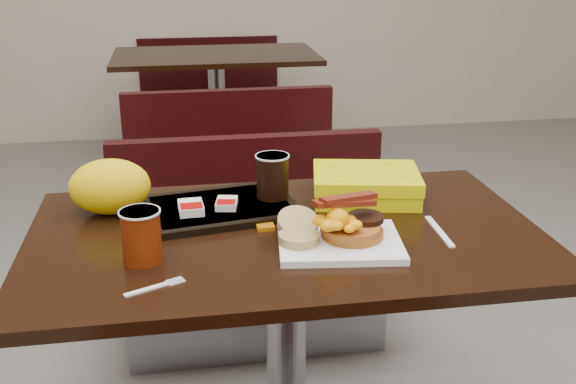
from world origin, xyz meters
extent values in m
cube|color=white|center=(0.11, -0.10, 0.76)|extent=(0.30, 0.24, 0.02)
cylinder|color=#AA591C|center=(0.14, -0.09, 0.78)|extent=(0.16, 0.16, 0.03)
cylinder|color=black|center=(0.17, -0.07, 0.80)|extent=(0.08, 0.08, 0.01)
ellipsoid|color=orange|center=(0.10, -0.11, 0.82)|extent=(0.09, 0.08, 0.05)
cylinder|color=tan|center=(0.01, -0.10, 0.78)|extent=(0.10, 0.10, 0.02)
cylinder|color=tan|center=(0.02, -0.04, 0.79)|extent=(0.10, 0.10, 0.05)
cylinder|color=#9C2905|center=(-0.33, -0.10, 0.81)|extent=(0.10, 0.10, 0.12)
cube|color=white|center=(0.35, -0.06, 0.75)|extent=(0.02, 0.17, 0.00)
cube|color=#9F5606|center=(-0.05, 0.02, 0.76)|extent=(0.04, 0.03, 0.01)
cube|color=#8C0504|center=(-0.12, 0.12, 0.76)|extent=(0.05, 0.04, 0.01)
cube|color=black|center=(-0.14, 0.15, 0.76)|extent=(0.41, 0.32, 0.02)
cube|color=silver|center=(-0.22, 0.11, 0.78)|extent=(0.06, 0.08, 0.02)
cube|color=silver|center=(-0.13, 0.13, 0.78)|extent=(0.06, 0.08, 0.02)
cylinder|color=black|center=(-0.01, 0.18, 0.82)|extent=(0.09, 0.09, 0.11)
cube|color=#CBC903|center=(0.24, 0.18, 0.79)|extent=(0.31, 0.26, 0.07)
ellipsoid|color=yellow|center=(-0.41, 0.18, 0.82)|extent=(0.21, 0.16, 0.14)
camera|label=1|loc=(-0.23, -1.43, 1.40)|focal=41.91mm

